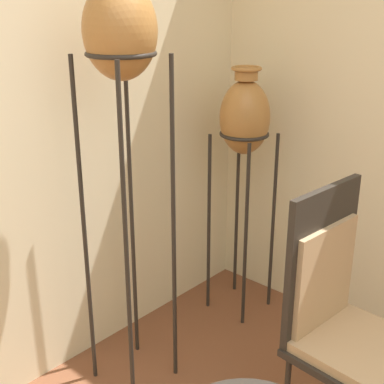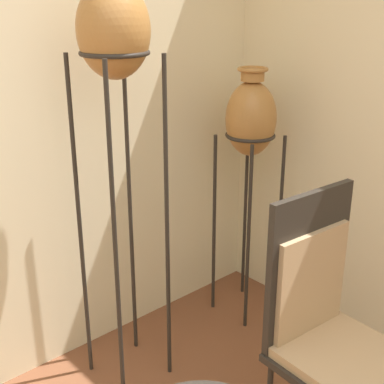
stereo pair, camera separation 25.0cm
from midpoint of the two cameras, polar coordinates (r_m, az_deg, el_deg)
name	(u,v)px [view 2 (the right image)]	position (r m, az deg, el deg)	size (l,w,h in m)	color
vase_stand_tall	(114,42)	(2.24, -5.07, 15.68)	(0.31, 0.31, 1.95)	#28231E
vase_stand_medium	(251,123)	(2.92, 8.75, 7.21)	(0.29, 0.29, 1.45)	#28231E
chair	(329,323)	(2.23, 17.60, -13.22)	(0.50, 0.51, 1.12)	#28231E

